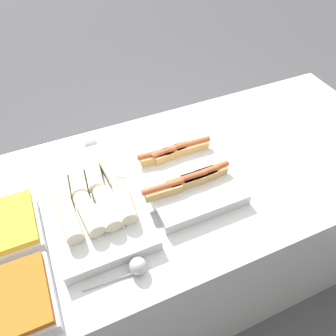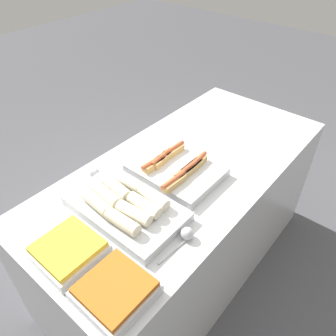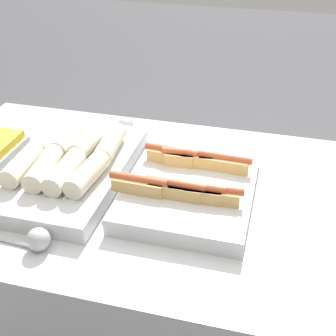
{
  "view_description": "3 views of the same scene",
  "coord_description": "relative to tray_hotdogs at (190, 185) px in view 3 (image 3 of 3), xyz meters",
  "views": [
    {
      "loc": [
        -0.5,
        -0.79,
        1.89
      ],
      "look_at": [
        -0.15,
        0.0,
        0.97
      ],
      "focal_mm": 35.0,
      "sensor_mm": 36.0,
      "label": 1
    },
    {
      "loc": [
        -1.14,
        -0.83,
        2.01
      ],
      "look_at": [
        -0.15,
        0.0,
        0.97
      ],
      "focal_mm": 35.0,
      "sensor_mm": 36.0,
      "label": 2
    },
    {
      "loc": [
        0.12,
        -1.05,
        1.66
      ],
      "look_at": [
        -0.15,
        0.0,
        0.97
      ],
      "focal_mm": 50.0,
      "sensor_mm": 36.0,
      "label": 3
    }
  ],
  "objects": [
    {
      "name": "tray_hotdogs",
      "position": [
        0.0,
        0.0,
        0.0
      ],
      "size": [
        0.38,
        0.45,
        0.1
      ],
      "color": "silver",
      "rests_on": "counter"
    },
    {
      "name": "serving_spoon_far",
      "position": [
        -0.3,
        0.31,
        -0.01
      ],
      "size": [
        0.23,
        0.06,
        0.06
      ],
      "color": "#B2B5BA",
      "rests_on": "counter"
    },
    {
      "name": "tray_wraps",
      "position": [
        -0.36,
        0.0,
        0.01
      ],
      "size": [
        0.33,
        0.54,
        0.11
      ],
      "color": "silver",
      "rests_on": "counter"
    },
    {
      "name": "serving_spoon_near",
      "position": [
        -0.31,
        -0.31,
        -0.01
      ],
      "size": [
        0.21,
        0.06,
        0.06
      ],
      "color": "#B2B5BA",
      "rests_on": "counter"
    },
    {
      "name": "counter",
      "position": [
        0.09,
        0.0,
        -0.48
      ],
      "size": [
        1.86,
        0.86,
        0.89
      ],
      "color": "silver",
      "rests_on": "ground_plane"
    }
  ]
}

